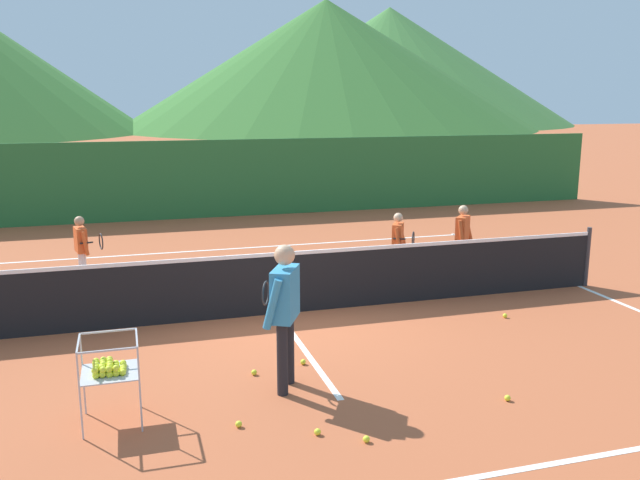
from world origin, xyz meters
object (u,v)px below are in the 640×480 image
object	(u,v)px
tennis_net	(278,283)
tennis_ball_3	(303,362)
student_2	(463,233)
tennis_ball_5	(318,432)
student_1	(398,240)
tennis_ball_2	(366,439)
tennis_ball_1	(505,316)
student_0	(82,244)
tennis_ball_7	(508,398)
tennis_ball_0	(239,424)
tennis_ball_4	(254,372)
instructor	(284,304)
ball_cart	(108,368)

from	to	relation	value
tennis_net	tennis_ball_3	distance (m)	2.10
tennis_ball_3	student_2	bearing A→B (deg)	40.25
tennis_ball_3	tennis_ball_5	bearing A→B (deg)	-100.39
student_1	tennis_ball_5	xyz separation A→B (m)	(-3.00, -5.10, -0.71)
tennis_net	tennis_ball_2	size ratio (longest dim) A/B	165.17
student_1	tennis_ball_3	xyz separation A→B (m)	(-2.68, -3.34, -0.71)
student_1	tennis_ball_1	size ratio (longest dim) A/B	18.20
student_0	tennis_ball_7	size ratio (longest dim) A/B	18.43
tennis_ball_5	tennis_net	bearing A→B (deg)	83.04
student_1	tennis_ball_0	bearing A→B (deg)	-128.28
tennis_ball_3	tennis_ball_4	bearing A→B (deg)	-167.42
student_2	instructor	bearing A→B (deg)	-137.60
tennis_ball_1	tennis_ball_2	distance (m)	4.40
student_2	tennis_ball_4	bearing A→B (deg)	-142.80
tennis_net	tennis_ball_0	xyz separation A→B (m)	(-1.19, -3.42, -0.47)
student_2	tennis_ball_4	world-z (taller)	student_2
tennis_ball_0	tennis_ball_7	xyz separation A→B (m)	(2.94, -0.24, 0.00)
tennis_ball_5	tennis_ball_7	bearing A→B (deg)	3.58
instructor	tennis_ball_0	bearing A→B (deg)	-130.93
student_0	tennis_ball_7	bearing A→B (deg)	-52.59
tennis_ball_0	tennis_ball_1	bearing A→B (deg)	26.94
ball_cart	tennis_ball_0	bearing A→B (deg)	-20.59
ball_cart	tennis_ball_7	world-z (taller)	ball_cart
tennis_ball_4	student_2	bearing A→B (deg)	37.20
tennis_ball_0	tennis_ball_3	bearing A→B (deg)	52.86
ball_cart	student_2	bearing A→B (deg)	34.39
ball_cart	tennis_ball_5	xyz separation A→B (m)	(1.96, -0.84, -0.56)
tennis_ball_2	student_1	bearing A→B (deg)	64.27
tennis_ball_0	student_0	bearing A→B (deg)	106.53
ball_cart	tennis_ball_4	world-z (taller)	ball_cart
tennis_ball_7	tennis_ball_2	bearing A→B (deg)	-167.24
tennis_ball_2	tennis_ball_4	size ratio (longest dim) A/B	1.00
student_0	ball_cart	world-z (taller)	student_0
tennis_ball_1	tennis_ball_2	world-z (taller)	same
tennis_ball_0	tennis_ball_3	distance (m)	1.73
tennis_net	tennis_ball_7	size ratio (longest dim) A/B	165.17
tennis_ball_5	tennis_ball_7	xyz separation A→B (m)	(2.22, 0.14, 0.00)
student_2	tennis_ball_0	xyz separation A→B (m)	(-5.03, -4.75, -0.75)
tennis_ball_7	instructor	bearing A→B (deg)	155.91
tennis_ball_0	tennis_ball_2	world-z (taller)	same
tennis_net	student_0	bearing A→B (deg)	139.88
tennis_ball_4	tennis_net	bearing A→B (deg)	70.08
student_2	tennis_ball_2	bearing A→B (deg)	-125.76
student_1	tennis_ball_5	size ratio (longest dim) A/B	18.20
tennis_ball_3	tennis_ball_7	size ratio (longest dim) A/B	1.00
tennis_ball_4	tennis_ball_5	size ratio (longest dim) A/B	1.00
tennis_ball_7	student_2	bearing A→B (deg)	67.33
student_0	tennis_ball_0	world-z (taller)	student_0
student_0	tennis_ball_7	world-z (taller)	student_0
instructor	tennis_ball_0	xyz separation A→B (m)	(-0.67, -0.77, -0.98)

